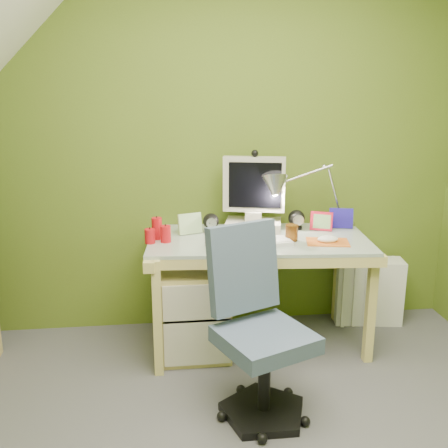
{
  "coord_description": "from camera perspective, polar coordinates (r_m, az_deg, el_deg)",
  "views": [
    {
      "loc": [
        -0.32,
        -1.71,
        1.59
      ],
      "look_at": [
        0.0,
        1.0,
        0.85
      ],
      "focal_mm": 42.0,
      "sensor_mm": 36.0,
      "label": 1
    }
  ],
  "objects": [
    {
      "name": "photo_frame_blue",
      "position": [
        3.4,
        12.62,
        0.63
      ],
      "size": [
        0.15,
        0.06,
        0.13
      ],
      "primitive_type": "cube",
      "rotation": [
        0.0,
        0.0,
        -0.25
      ],
      "color": "#20169B",
      "rests_on": "desk"
    },
    {
      "name": "amber_tumbler",
      "position": [
        3.08,
        7.36,
        -0.96
      ],
      "size": [
        0.08,
        0.08,
        0.1
      ],
      "primitive_type": "cylinder",
      "rotation": [
        0.0,
        0.0,
        0.04
      ],
      "color": "brown",
      "rests_on": "desk"
    },
    {
      "name": "wall_back",
      "position": [
        3.35,
        -1.22,
        8.46
      ],
      "size": [
        3.2,
        0.01,
        2.4
      ],
      "primitive_type": "cube",
      "color": "#5A7223",
      "rests_on": "floor"
    },
    {
      "name": "speaker_left",
      "position": [
        3.23,
        -1.44,
        0.14
      ],
      "size": [
        0.12,
        0.12,
        0.12
      ],
      "primitive_type": null,
      "rotation": [
        0.0,
        0.0,
        -0.25
      ],
      "color": "black",
      "rests_on": "desk"
    },
    {
      "name": "photo_frame_green",
      "position": [
        3.2,
        -3.72,
        0.04
      ],
      "size": [
        0.15,
        0.07,
        0.13
      ],
      "primitive_type": "cube",
      "rotation": [
        0.0,
        0.0,
        0.33
      ],
      "color": "#AED794",
      "rests_on": "desk"
    },
    {
      "name": "mouse",
      "position": [
        3.08,
        11.23,
        -1.62
      ],
      "size": [
        0.14,
        0.1,
        0.04
      ],
      "primitive_type": "ellipsoid",
      "rotation": [
        0.0,
        0.0,
        0.24
      ],
      "color": "white",
      "rests_on": "mousepad"
    },
    {
      "name": "desk_lamp",
      "position": [
        3.34,
        10.95,
        4.56
      ],
      "size": [
        0.59,
        0.32,
        0.59
      ],
      "primitive_type": null,
      "rotation": [
        0.0,
        0.0,
        -0.16
      ],
      "color": "silver",
      "rests_on": "desk"
    },
    {
      "name": "mousepad",
      "position": [
        3.09,
        11.21,
        -1.93
      ],
      "size": [
        0.27,
        0.21,
        0.01
      ],
      "primitive_type": "cube",
      "rotation": [
        0.0,
        0.0,
        -0.2
      ],
      "color": "#CD6220",
      "rests_on": "desk"
    },
    {
      "name": "keyboard",
      "position": [
        2.98,
        2.76,
        -2.11
      ],
      "size": [
        0.5,
        0.21,
        0.02
      ],
      "primitive_type": "cube",
      "rotation": [
        0.0,
        0.0,
        0.12
      ],
      "color": "silver",
      "rests_on": "desk"
    },
    {
      "name": "task_chair",
      "position": [
        2.55,
        4.5,
        -12.37
      ],
      "size": [
        0.6,
        0.6,
        0.83
      ],
      "primitive_type": null,
      "rotation": [
        0.0,
        0.0,
        0.41
      ],
      "color": "#43546E",
      "rests_on": "floor"
    },
    {
      "name": "desk",
      "position": [
        3.24,
        3.67,
        -7.41
      ],
      "size": [
        1.35,
        0.75,
        0.7
      ],
      "primitive_type": null,
      "rotation": [
        0.0,
        0.0,
        -0.08
      ],
      "color": "#D8C672",
      "rests_on": "floor"
    },
    {
      "name": "photo_frame_red",
      "position": [
        3.32,
        10.56,
        0.31
      ],
      "size": [
        0.13,
        0.07,
        0.12
      ],
      "primitive_type": "cube",
      "rotation": [
        0.0,
        0.0,
        -0.4
      ],
      "color": "red",
      "rests_on": "desk"
    },
    {
      "name": "speaker_right",
      "position": [
        3.32,
        7.89,
        0.48
      ],
      "size": [
        0.12,
        0.12,
        0.13
      ],
      "primitive_type": null,
      "rotation": [
        0.0,
        0.0,
        -0.21
      ],
      "color": "black",
      "rests_on": "desk"
    },
    {
      "name": "radiator",
      "position": [
        3.72,
        15.41,
        -7.03
      ],
      "size": [
        0.47,
        0.24,
        0.44
      ],
      "primitive_type": "cube",
      "rotation": [
        0.0,
        0.0,
        -0.15
      ],
      "color": "white",
      "rests_on": "floor"
    },
    {
      "name": "candle_cluster",
      "position": [
        3.07,
        -7.32,
        -0.68
      ],
      "size": [
        0.2,
        0.18,
        0.13
      ],
      "primitive_type": null,
      "rotation": [
        0.0,
        0.0,
        0.21
      ],
      "color": "red",
      "rests_on": "desk"
    },
    {
      "name": "monitor",
      "position": [
        3.24,
        3.28,
        3.76
      ],
      "size": [
        0.42,
        0.3,
        0.51
      ],
      "primitive_type": null,
      "rotation": [
        0.0,
        0.0,
        -0.23
      ],
      "color": "beige",
      "rests_on": "desk"
    }
  ]
}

